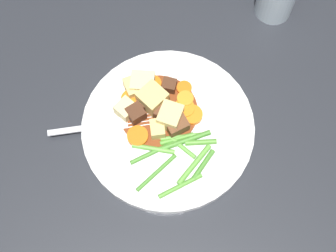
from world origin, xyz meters
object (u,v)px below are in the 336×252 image
Objects in this scene: carrot_slice_0 at (192,115)px; meat_chunk_1 at (136,114)px; carrot_slice_1 at (184,88)px; carrot_slice_5 at (131,100)px; carrot_slice_4 at (184,109)px; meat_chunk_3 at (164,112)px; dinner_plate at (168,128)px; potato_chunk_3 at (134,88)px; potato_chunk_5 at (144,83)px; meat_chunk_2 at (142,104)px; meat_chunk_0 at (169,86)px; potato_chunk_1 at (126,109)px; fork at (104,126)px; meat_chunk_4 at (177,126)px; potato_chunk_0 at (152,99)px; carrot_slice_6 at (185,100)px; potato_chunk_4 at (170,117)px; potato_chunk_2 at (156,128)px; carrot_slice_3 at (152,84)px; carrot_slice_2 at (138,136)px.

meat_chunk_1 is (0.05, 0.08, 0.01)m from carrot_slice_0.
carrot_slice_1 is 0.81× the size of carrot_slice_5.
carrot_slice_0 is at bearing 163.20° from carrot_slice_1.
meat_chunk_3 reaches higher than carrot_slice_4.
dinner_plate is 11.21× the size of carrot_slice_1.
meat_chunk_3 reaches higher than carrot_slice_5.
potato_chunk_3 is 0.87× the size of potato_chunk_5.
meat_chunk_2 is at bearing 82.69° from carrot_slice_1.
meat_chunk_0 is at bearing -117.08° from potato_chunk_3.
potato_chunk_1 is 0.05m from fork.
meat_chunk_4 reaches higher than carrot_slice_0.
meat_chunk_3 is (-0.04, -0.05, -0.00)m from potato_chunk_1.
meat_chunk_4 is (-0.10, -0.02, -0.00)m from potato_chunk_3.
meat_chunk_3 is (-0.03, -0.01, -0.01)m from potato_chunk_0.
meat_chunk_3 is 0.86× the size of meat_chunk_4.
carrot_slice_6 is 0.09m from meat_chunk_1.
potato_chunk_0 reaches higher than meat_chunk_3.
dinner_plate is 0.04m from carrot_slice_4.
fork is at bearing 65.48° from carrot_slice_0.
meat_chunk_2 is (0.05, 0.02, 0.02)m from dinner_plate.
potato_chunk_1 is 0.18× the size of fork.
fork is at bearing 105.72° from potato_chunk_5.
potato_chunk_0 is at bearing 39.27° from carrot_slice_0.
fork is (0.06, 0.13, -0.00)m from carrot_slice_0.
carrot_slice_4 is 0.08m from potato_chunk_5.
potato_chunk_1 reaches higher than carrot_slice_5.
potato_chunk_1 is 0.06m from meat_chunk_3.
meat_chunk_1 reaches higher than potato_chunk_1.
potato_chunk_0 is 0.02m from meat_chunk_2.
meat_chunk_3 is (-0.04, 0.03, 0.00)m from meat_chunk_0.
potato_chunk_2 is at bearing 95.50° from potato_chunk_4.
potato_chunk_2 is at bearing 124.84° from meat_chunk_3.
carrot_slice_4 reaches higher than carrot_slice_0.
potato_chunk_4 is 1.33× the size of meat_chunk_3.
meat_chunk_4 reaches higher than carrot_slice_3.
potato_chunk_2 is 0.05m from meat_chunk_2.
carrot_slice_5 is 0.03m from meat_chunk_1.
meat_chunk_1 is (0.02, 0.09, 0.01)m from carrot_slice_6.
meat_chunk_3 is (0.03, 0.04, 0.01)m from carrot_slice_0.
carrot_slice_4 is at bearing -131.79° from carrot_slice_5.
meat_chunk_2 is at bearing 172.55° from potato_chunk_3.
carrot_slice_1 is at bearing -53.77° from potato_chunk_4.
carrot_slice_2 is 0.89× the size of potato_chunk_5.
carrot_slice_1 reaches higher than fork.
dinner_plate is 0.07m from meat_chunk_0.
potato_chunk_0 is 1.38× the size of potato_chunk_2.
carrot_slice_5 is 0.78× the size of potato_chunk_0.
carrot_slice_5 is 1.06× the size of meat_chunk_3.
meat_chunk_0 is at bearing -41.13° from meat_chunk_3.
meat_chunk_0 reaches higher than carrot_slice_6.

